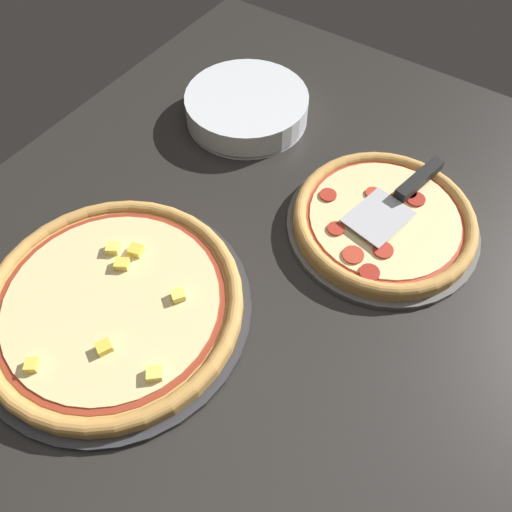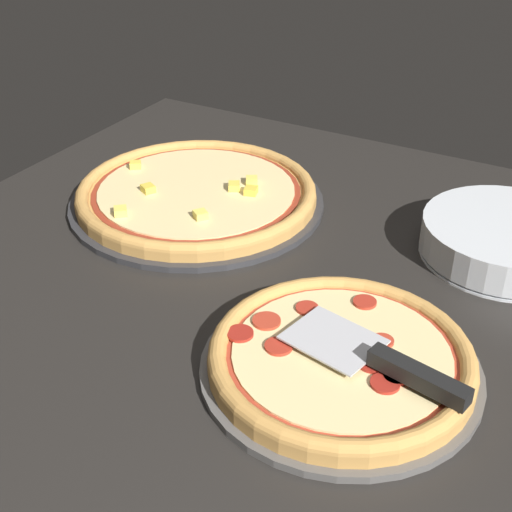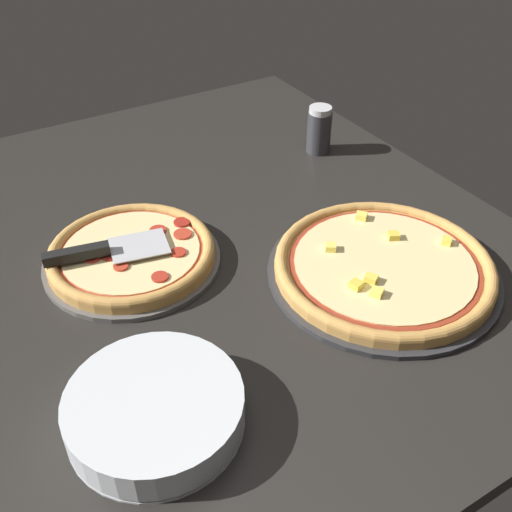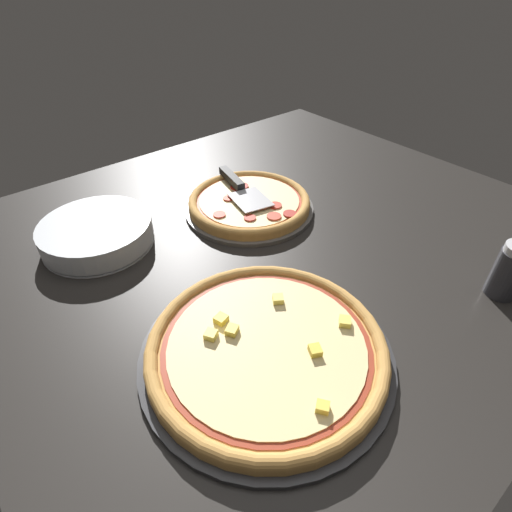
% 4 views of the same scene
% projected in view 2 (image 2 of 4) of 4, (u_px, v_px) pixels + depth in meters
% --- Properties ---
extents(ground_plane, '(1.35, 1.23, 0.04)m').
position_uv_depth(ground_plane, '(250.00, 347.00, 0.92)').
color(ground_plane, black).
extents(pizza_pan_front, '(0.33, 0.33, 0.01)m').
position_uv_depth(pizza_pan_front, '(340.00, 369.00, 0.85)').
color(pizza_pan_front, '#565451').
rests_on(pizza_pan_front, ground_plane).
extents(pizza_front, '(0.31, 0.31, 0.03)m').
position_uv_depth(pizza_front, '(341.00, 357.00, 0.84)').
color(pizza_front, '#C68E47').
rests_on(pizza_front, pizza_pan_front).
extents(pizza_pan_back, '(0.43, 0.43, 0.01)m').
position_uv_depth(pizza_pan_back, '(197.00, 202.00, 1.21)').
color(pizza_pan_back, '#2D2D30').
rests_on(pizza_pan_back, ground_plane).
extents(pizza_back, '(0.40, 0.40, 0.03)m').
position_uv_depth(pizza_back, '(197.00, 192.00, 1.20)').
color(pizza_back, '#C68E47').
rests_on(pizza_back, pizza_pan_back).
extents(serving_spatula, '(0.10, 0.23, 0.02)m').
position_uv_depth(serving_spatula, '(392.00, 365.00, 0.79)').
color(serving_spatula, '#B7B7BC').
rests_on(serving_spatula, pizza_front).
extents(plate_stack, '(0.25, 0.25, 0.06)m').
position_uv_depth(plate_stack, '(507.00, 240.00, 1.06)').
color(plate_stack, silver).
rests_on(plate_stack, ground_plane).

